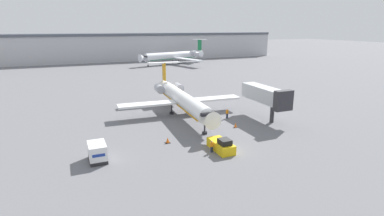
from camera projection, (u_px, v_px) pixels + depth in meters
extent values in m
plane|color=slate|center=(226.00, 151.00, 40.26)|extent=(600.00, 600.00, 0.00)
cube|color=#B2B2B7|center=(105.00, 49.00, 145.21)|extent=(180.00, 16.00, 11.96)
cube|color=#4C515B|center=(104.00, 35.00, 143.49)|extent=(180.00, 16.80, 1.20)
cylinder|color=white|center=(183.00, 100.00, 55.61)|extent=(4.07, 23.55, 2.70)
cone|color=white|center=(210.00, 119.00, 43.98)|extent=(2.82, 2.32, 2.70)
cube|color=black|center=(208.00, 114.00, 44.65)|extent=(2.33, 0.83, 0.44)
cone|color=white|center=(165.00, 87.00, 67.60)|extent=(2.60, 3.11, 2.43)
cube|color=orange|center=(183.00, 104.00, 55.84)|extent=(3.67, 21.20, 0.20)
cube|color=white|center=(213.00, 99.00, 58.98)|extent=(10.66, 3.41, 0.36)
cube|color=white|center=(147.00, 104.00, 54.68)|extent=(10.66, 3.41, 0.36)
cylinder|color=#ADADB7|center=(178.00, 87.00, 65.15)|extent=(1.89, 3.09, 1.71)
cylinder|color=#ADADB7|center=(159.00, 89.00, 63.77)|extent=(1.89, 3.09, 1.71)
cube|color=orange|center=(164.00, 72.00, 67.26)|extent=(0.37, 2.21, 4.01)
cube|color=white|center=(164.00, 63.00, 66.73)|extent=(7.31, 2.22, 0.20)
cylinder|color=black|center=(205.00, 129.00, 46.46)|extent=(0.24, 0.24, 1.73)
cylinder|color=black|center=(205.00, 133.00, 46.63)|extent=(0.80, 0.80, 0.40)
cylinder|color=black|center=(172.00, 110.00, 57.23)|extent=(0.24, 0.24, 1.73)
cylinder|color=black|center=(172.00, 113.00, 57.40)|extent=(0.80, 0.80, 0.40)
cylinder|color=black|center=(189.00, 108.00, 58.37)|extent=(0.24, 0.24, 1.73)
cylinder|color=black|center=(189.00, 111.00, 58.55)|extent=(0.80, 0.80, 0.40)
cube|color=yellow|center=(221.00, 146.00, 40.41)|extent=(2.05, 4.65, 1.24)
cube|color=black|center=(225.00, 142.00, 39.25)|extent=(1.43, 1.67, 0.70)
cube|color=black|center=(213.00, 142.00, 42.44)|extent=(1.84, 0.30, 0.74)
cube|color=#232326|center=(98.00, 159.00, 37.34)|extent=(2.10, 3.28, 0.45)
cube|color=silver|center=(97.00, 150.00, 37.04)|extent=(2.10, 3.28, 1.83)
cube|color=navy|center=(99.00, 156.00, 35.57)|extent=(1.47, 0.04, 0.36)
cube|color=#232838|center=(212.00, 149.00, 39.81)|extent=(0.32, 0.20, 0.79)
cube|color=orange|center=(212.00, 144.00, 39.63)|extent=(0.40, 0.24, 0.63)
sphere|color=tan|center=(212.00, 141.00, 39.51)|extent=(0.23, 0.23, 0.23)
cube|color=#232838|center=(227.00, 116.00, 54.68)|extent=(0.32, 0.20, 0.86)
cube|color=orange|center=(227.00, 112.00, 54.48)|extent=(0.40, 0.24, 0.68)
sphere|color=tan|center=(227.00, 109.00, 54.36)|extent=(0.25, 0.25, 0.25)
cube|color=black|center=(168.00, 143.00, 43.12)|extent=(0.71, 0.71, 0.04)
cone|color=orange|center=(168.00, 140.00, 43.01)|extent=(0.51, 0.51, 0.79)
cube|color=black|center=(235.00, 127.00, 49.77)|extent=(0.61, 0.61, 0.04)
cone|color=orange|center=(236.00, 125.00, 49.66)|extent=(0.43, 0.43, 0.80)
cylinder|color=silver|center=(172.00, 56.00, 133.09)|extent=(26.83, 10.71, 3.48)
cone|color=silver|center=(143.00, 58.00, 124.08)|extent=(3.63, 4.11, 3.48)
cube|color=black|center=(145.00, 56.00, 124.60)|extent=(1.48, 3.04, 0.44)
cone|color=silver|center=(198.00, 54.00, 142.41)|extent=(4.54, 4.06, 3.13)
cube|color=#19723F|center=(172.00, 58.00, 133.39)|extent=(24.14, 9.64, 0.20)
cube|color=silver|center=(188.00, 59.00, 126.65)|extent=(7.57, 16.66, 0.36)
cube|color=silver|center=(162.00, 56.00, 141.57)|extent=(7.57, 16.66, 0.36)
cylinder|color=#ADADB7|center=(195.00, 54.00, 137.85)|extent=(3.43, 2.74, 2.00)
cylinder|color=#ADADB7|center=(188.00, 53.00, 141.81)|extent=(3.43, 2.74, 2.00)
cube|color=#19723F|center=(200.00, 45.00, 141.77)|extent=(2.18, 0.83, 5.00)
cube|color=silver|center=(200.00, 39.00, 141.11)|extent=(4.19, 9.15, 0.20)
cylinder|color=black|center=(148.00, 64.00, 126.24)|extent=(0.24, 0.24, 1.93)
cylinder|color=black|center=(148.00, 66.00, 126.44)|extent=(0.80, 0.80, 0.40)
cylinder|color=black|center=(173.00, 61.00, 136.68)|extent=(0.24, 0.24, 1.93)
cylinder|color=black|center=(173.00, 63.00, 136.88)|extent=(0.80, 0.80, 0.40)
cylinder|color=black|center=(179.00, 62.00, 133.28)|extent=(0.24, 0.24, 1.93)
cylinder|color=black|center=(179.00, 64.00, 133.48)|extent=(0.80, 0.80, 0.40)
cylinder|color=#2D2D33|center=(272.00, 113.00, 52.01)|extent=(0.70, 0.70, 3.20)
cube|color=#B2B7BC|center=(263.00, 94.00, 53.90)|extent=(2.60, 9.96, 2.60)
cube|color=#2D2D33|center=(283.00, 101.00, 48.95)|extent=(3.20, 1.20, 3.38)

